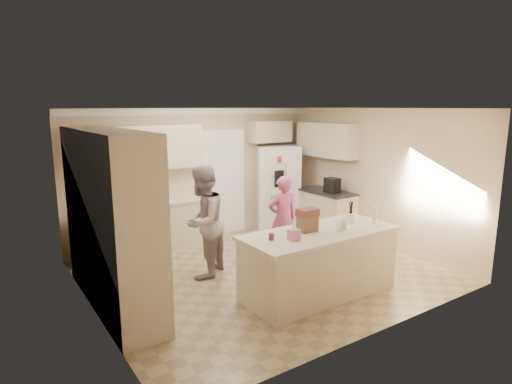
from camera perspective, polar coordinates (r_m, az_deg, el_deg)
floor at (r=7.04m, az=0.93°, el=-10.67°), size 5.20×4.60×0.02m
ceiling at (r=6.52m, az=1.01°, el=11.18°), size 5.20×4.60×0.02m
wall_back at (r=8.62m, az=-7.85°, el=2.39°), size 5.20×0.02×2.60m
wall_front at (r=5.00m, az=16.35°, el=-4.57°), size 5.20×0.02×2.60m
wall_left at (r=5.63m, az=-21.44°, el=-3.13°), size 0.02×4.60×2.60m
wall_right at (r=8.40m, az=15.74°, el=1.83°), size 0.02×4.60×2.60m
crown_back at (r=8.48m, az=-7.93°, el=10.58°), size 5.20×0.08×0.12m
pantry_bank at (r=5.91m, az=-18.86°, el=-3.51°), size 0.60×2.60×2.35m
back_base_cab at (r=8.09m, az=-14.05°, el=-4.69°), size 2.20×0.60×0.88m
back_countertop at (r=7.97m, az=-14.18°, el=-1.53°), size 2.24×0.63×0.04m
back_upper_cab at (r=7.94m, az=-14.87°, el=5.71°), size 2.20×0.35×0.80m
doorway_opening at (r=8.89m, az=-4.54°, el=1.09°), size 0.90×0.06×2.10m
doorway_casing at (r=8.86m, az=-4.43°, el=1.06°), size 1.02×0.03×2.22m
wall_frame_upper at (r=8.56m, az=-7.66°, el=4.02°), size 0.15×0.02×0.20m
wall_frame_lower at (r=8.60m, az=-7.61°, el=2.23°), size 0.15×0.02×0.20m
refrigerator at (r=9.36m, az=2.82°, el=0.70°), size 1.11×1.01×1.80m
fridge_seam at (r=9.09m, az=4.15°, el=0.36°), size 0.02×0.02×1.78m
fridge_dispenser at (r=8.90m, az=3.10°, el=1.78°), size 0.22×0.03×0.35m
fridge_handle_l at (r=9.02m, az=3.98°, el=1.24°), size 0.02×0.02×0.85m
fridge_handle_r at (r=9.08m, az=4.47°, el=1.31°), size 0.02×0.02×0.85m
over_fridge_cab at (r=9.23m, az=1.85°, el=8.07°), size 0.95×0.35×0.45m
right_base_cab at (r=9.03m, az=9.33°, el=-2.83°), size 0.60×1.20×0.88m
right_countertop at (r=8.92m, az=9.38°, el=0.03°), size 0.63×1.24×0.04m
right_upper_cab at (r=9.02m, az=9.35°, el=6.89°), size 0.35×1.50×0.70m
coffee_maker at (r=8.72m, az=10.12°, el=0.88°), size 0.22×0.28×0.30m
island_base at (r=6.19m, az=8.40°, el=-9.49°), size 2.20×0.90×0.88m
island_top at (r=6.04m, az=8.53°, el=-5.41°), size 2.28×0.96×0.05m
utensil_crock at (r=6.49m, az=12.51°, el=-3.46°), size 0.13×0.13×0.15m
tissue_box at (r=5.60m, az=5.06°, el=-5.67°), size 0.13×0.13×0.14m
tissue_plume at (r=5.57m, az=5.08°, el=-4.59°), size 0.08×0.08×0.08m
dollhouse_body at (r=5.98m, az=6.85°, el=-4.19°), size 0.26×0.18×0.22m
dollhouse_roof at (r=5.94m, az=6.89°, el=-2.71°), size 0.28×0.20×0.10m
jam_jar at (r=5.57m, az=2.07°, el=-5.98°), size 0.07×0.07×0.09m
greeting_card_a at (r=5.98m, az=10.92°, el=-4.63°), size 0.12×0.06×0.16m
greeting_card_b at (r=6.11m, az=11.59°, el=-4.30°), size 0.12×0.05×0.16m
water_bottle at (r=6.57m, az=15.60°, el=-3.03°), size 0.07×0.07×0.24m
shaker_salt at (r=6.73m, az=12.46°, el=-3.19°), size 0.05×0.05×0.09m
shaker_pepper at (r=6.78m, az=12.86°, el=-3.10°), size 0.05×0.05×0.09m
teen_boy at (r=6.67m, az=-7.10°, el=-3.96°), size 1.08×1.05×1.76m
teen_girl at (r=7.32m, az=3.57°, el=-3.59°), size 0.59×0.44×1.49m
fridge_magnets at (r=9.08m, az=4.19°, el=0.35°), size 0.76×0.02×1.44m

